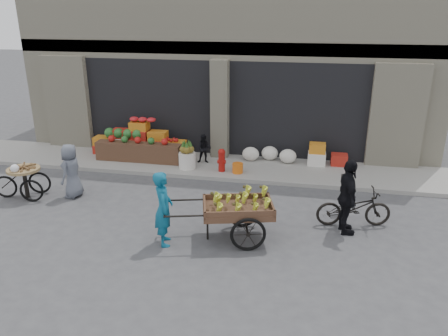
% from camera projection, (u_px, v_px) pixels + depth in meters
% --- Properties ---
extents(ground, '(80.00, 80.00, 0.00)m').
position_uv_depth(ground, '(176.00, 227.00, 10.14)').
color(ground, '#424244').
rests_on(ground, ground).
extents(sidewalk, '(18.00, 2.20, 0.12)m').
position_uv_depth(sidewalk, '(214.00, 166.00, 13.89)').
color(sidewalk, gray).
rests_on(sidewalk, ground).
extents(building, '(14.00, 6.45, 7.00)m').
position_uv_depth(building, '(236.00, 48.00, 16.37)').
color(building, beige).
rests_on(building, ground).
extents(fruit_display, '(3.10, 1.12, 1.24)m').
position_uv_depth(fruit_display, '(143.00, 141.00, 14.40)').
color(fruit_display, '#AB2217').
rests_on(fruit_display, sidewalk).
extents(pineapple_bin, '(0.52, 0.52, 0.50)m').
position_uv_depth(pineapple_bin, '(187.00, 160.00, 13.47)').
color(pineapple_bin, silver).
rests_on(pineapple_bin, sidewalk).
extents(fire_hydrant, '(0.22, 0.22, 0.71)m').
position_uv_depth(fire_hydrant, '(222.00, 159.00, 13.17)').
color(fire_hydrant, '#A5140F').
rests_on(fire_hydrant, sidewalk).
extents(orange_bucket, '(0.32, 0.32, 0.30)m').
position_uv_depth(orange_bucket, '(238.00, 168.00, 13.11)').
color(orange_bucket, orange).
rests_on(orange_bucket, sidewalk).
extents(right_bay_goods, '(3.35, 0.60, 0.70)m').
position_uv_depth(right_bay_goods, '(299.00, 155.00, 13.85)').
color(right_bay_goods, silver).
rests_on(right_bay_goods, sidewalk).
extents(seated_person, '(0.51, 0.43, 0.93)m').
position_uv_depth(seated_person, '(204.00, 149.00, 13.87)').
color(seated_person, black).
rests_on(seated_person, sidewalk).
extents(banana_cart, '(2.73, 1.63, 1.07)m').
position_uv_depth(banana_cart, '(235.00, 206.00, 9.40)').
color(banana_cart, brown).
rests_on(banana_cart, ground).
extents(vendor_woman, '(0.57, 0.70, 1.65)m').
position_uv_depth(vendor_woman, '(163.00, 209.00, 9.19)').
color(vendor_woman, '#105B7D').
rests_on(vendor_woman, ground).
extents(tricycle_cart, '(1.46, 1.00, 0.95)m').
position_uv_depth(tricycle_cart, '(25.00, 178.00, 11.56)').
color(tricycle_cart, '#9E7F51').
rests_on(tricycle_cart, ground).
extents(vendor_grey, '(0.51, 0.75, 1.47)m').
position_uv_depth(vendor_grey, '(71.00, 171.00, 11.56)').
color(vendor_grey, slate).
rests_on(vendor_grey, ground).
extents(bicycle, '(1.80, 0.90, 0.90)m').
position_uv_depth(bicycle, '(354.00, 208.00, 10.10)').
color(bicycle, black).
rests_on(bicycle, ground).
extents(cyclist, '(0.60, 1.08, 1.73)m').
position_uv_depth(cyclist, '(348.00, 197.00, 9.63)').
color(cyclist, black).
rests_on(cyclist, ground).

